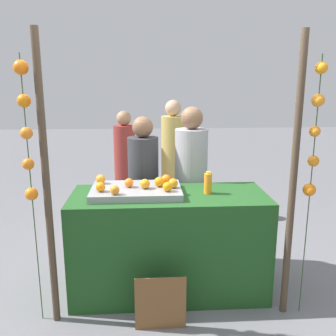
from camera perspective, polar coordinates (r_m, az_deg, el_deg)
ground_plane at (r=3.61m, az=0.15°, el=-18.23°), size 24.00×24.00×0.00m
stall_counter at (r=3.39m, az=0.16°, el=-11.55°), size 1.72×0.70×0.93m
orange_tray at (r=3.23m, az=-4.95°, el=-3.56°), size 0.78×0.51×0.06m
orange_0 at (r=3.19m, az=0.80°, el=-2.39°), size 0.08×0.08×0.08m
orange_1 at (r=3.31m, az=-0.29°, el=-1.78°), size 0.09×0.09×0.09m
orange_2 at (r=3.09m, az=-0.09°, el=-2.92°), size 0.08×0.08×0.08m
orange_3 at (r=3.23m, az=-1.36°, el=-2.16°), size 0.09×0.09×0.09m
orange_4 at (r=3.23m, az=-6.08°, el=-2.29°), size 0.08×0.08×0.08m
orange_5 at (r=3.38m, az=-10.40°, el=-1.71°), size 0.08×0.08×0.08m
orange_6 at (r=3.17m, az=-3.59°, el=-2.46°), size 0.09×0.09×0.09m
orange_7 at (r=3.03m, az=-8.27°, el=-3.39°), size 0.08×0.08×0.08m
orange_8 at (r=3.13m, az=-10.43°, el=-2.91°), size 0.08×0.08×0.08m
juice_bottle at (r=3.24m, az=6.20°, el=-2.35°), size 0.07×0.07×0.20m
chalkboard_sign at (r=3.03m, az=-1.17°, el=-20.29°), size 0.40×0.03×0.45m
vendor_left at (r=3.84m, az=-3.78°, el=-4.42°), size 0.31×0.31×1.55m
vendor_right at (r=3.81m, az=3.54°, el=-3.83°), size 0.33×0.33×1.65m
crowd_person_0 at (r=5.20m, az=0.78°, el=0.82°), size 0.33×0.33×1.64m
crowd_person_1 at (r=5.24m, az=-6.67°, el=0.04°), size 0.30×0.30×1.50m
canopy_post_left at (r=2.89m, az=-18.30°, el=-2.68°), size 0.06×0.06×2.26m
canopy_post_right at (r=3.01m, az=18.83°, el=-2.06°), size 0.06×0.06×2.26m
garland_strand_left at (r=2.85m, az=-21.14°, el=5.47°), size 0.11×0.12×2.08m
garland_strand_right at (r=2.98m, az=21.80°, el=4.58°), size 0.11×0.11×2.08m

